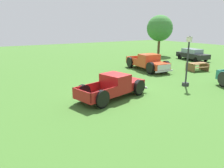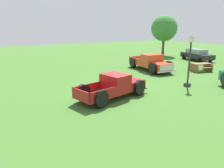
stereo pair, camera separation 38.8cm
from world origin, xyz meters
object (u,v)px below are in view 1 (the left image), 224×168
Objects in this scene: sedan_distant_a at (192,54)px; lamp_post_near at (188,60)px; picnic_table at (197,66)px; pickup_truck_behind_left at (149,63)px; pickup_truck_foreground at (116,86)px; oak_tree_east at (160,28)px.

sedan_distant_a is 1.23× the size of lamp_post_near.
lamp_post_near is 6.50m from picnic_table.
lamp_post_near is at bearing -14.22° from pickup_truck_behind_left.
pickup_truck_foreground reaches higher than picnic_table.
lamp_post_near reaches higher than sedan_distant_a.
lamp_post_near reaches higher than picnic_table.
pickup_truck_behind_left is 2.56× the size of picnic_table.
oak_tree_east is (-5.78, -0.39, 3.15)m from sedan_distant_a.
picnic_table is (-3.21, 5.47, -1.42)m from lamp_post_near.
sedan_distant_a is at bearing 132.70° from picnic_table.
sedan_distant_a reaches higher than picnic_table.
sedan_distant_a is 13.40m from lamp_post_near.
oak_tree_east is (-8.07, 8.83, 3.13)m from pickup_truck_behind_left.
oak_tree_east is at bearing -176.09° from sedan_distant_a.
oak_tree_east reaches higher than sedan_distant_a.
pickup_truck_foreground is 11.56m from picnic_table.
lamp_post_near is at bearing -59.54° from picnic_table.
lamp_post_near is 1.71× the size of picnic_table.
picnic_table is (-2.68, 11.24, -0.21)m from pickup_truck_foreground.
pickup_truck_foreground is 1.13× the size of sedan_distant_a.
picnic_table is at bearing 103.41° from pickup_truck_foreground.
pickup_truck_foreground is at bearing -95.28° from lamp_post_near.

